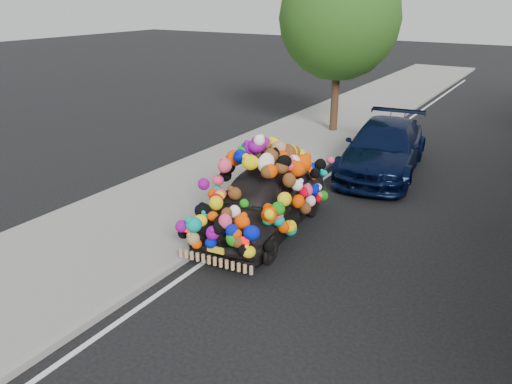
% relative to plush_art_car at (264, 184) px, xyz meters
% --- Properties ---
extents(ground, '(100.00, 100.00, 0.00)m').
position_rel_plush_art_car_xyz_m(ground, '(1.80, -1.15, -1.04)').
color(ground, black).
rests_on(ground, ground).
extents(sidewalk, '(4.00, 60.00, 0.12)m').
position_rel_plush_art_car_xyz_m(sidewalk, '(-2.50, -1.15, -0.98)').
color(sidewalk, gray).
rests_on(sidewalk, ground).
extents(kerb, '(0.15, 60.00, 0.13)m').
position_rel_plush_art_car_xyz_m(kerb, '(-0.55, -1.15, -0.98)').
color(kerb, gray).
rests_on(kerb, ground).
extents(tree_near_sidewalk, '(4.20, 4.20, 6.13)m').
position_rel_plush_art_car_xyz_m(tree_near_sidewalk, '(-2.00, 8.35, 2.98)').
color(tree_near_sidewalk, '#332114').
rests_on(tree_near_sidewalk, ground).
extents(plush_art_car, '(2.46, 4.50, 2.05)m').
position_rel_plush_art_car_xyz_m(plush_art_car, '(0.00, 0.00, 0.00)').
color(plush_art_car, black).
rests_on(plush_art_car, ground).
extents(navy_sedan, '(2.68, 5.16, 1.43)m').
position_rel_plush_art_car_xyz_m(navy_sedan, '(0.96, 5.08, -0.33)').
color(navy_sedan, black).
rests_on(navy_sedan, ground).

